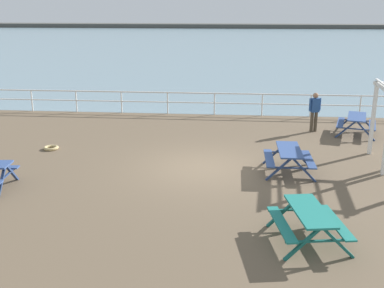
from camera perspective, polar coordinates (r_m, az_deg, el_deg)
name	(u,v)px	position (r m, az deg, el deg)	size (l,w,h in m)	color
ground_plane	(204,171)	(15.37, 1.43, -3.27)	(30.00, 24.00, 0.20)	brown
sea_band	(229,43)	(67.37, 4.53, 12.31)	(142.00, 90.00, 0.01)	gray
distant_shoreline	(232,28)	(110.29, 4.89, 14.02)	(142.00, 6.00, 1.80)	#4C4C47
seaward_railing	(214,99)	(22.61, 2.78, 5.51)	(23.07, 0.07, 1.08)	white
picnic_table_mid_centre	(357,121)	(20.28, 19.56, 2.73)	(1.91, 2.13, 0.80)	#334C84
picnic_table_far_left	(309,218)	(10.85, 14.20, -8.75)	(1.79, 2.02, 0.80)	#1E7A70
picnic_table_far_right	(289,155)	(15.07, 11.83, -1.31)	(1.54, 1.80, 0.80)	#334C84
visitor	(315,110)	(20.13, 14.83, 4.11)	(0.51, 0.32, 1.66)	#4C4233
rope_coil	(51,148)	(18.02, -16.92, -0.46)	(0.55, 0.55, 0.11)	tan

